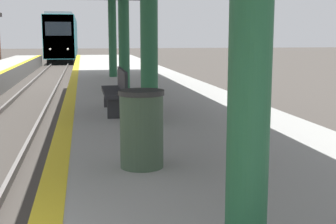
% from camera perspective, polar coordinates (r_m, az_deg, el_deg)
% --- Properties ---
extents(train, '(2.73, 21.91, 4.67)m').
position_cam_1_polar(train, '(52.70, -12.62, 8.82)').
color(train, black).
rests_on(train, ground).
extents(trash_bin, '(0.56, 0.56, 0.96)m').
position_cam_1_polar(trash_bin, '(5.76, -3.23, -2.05)').
color(trash_bin, '#384C38').
rests_on(trash_bin, platform_right).
extents(bench, '(0.44, 1.91, 0.92)m').
position_cam_1_polar(bench, '(10.02, -6.28, 2.78)').
color(bench, '#28282D').
rests_on(bench, platform_right).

